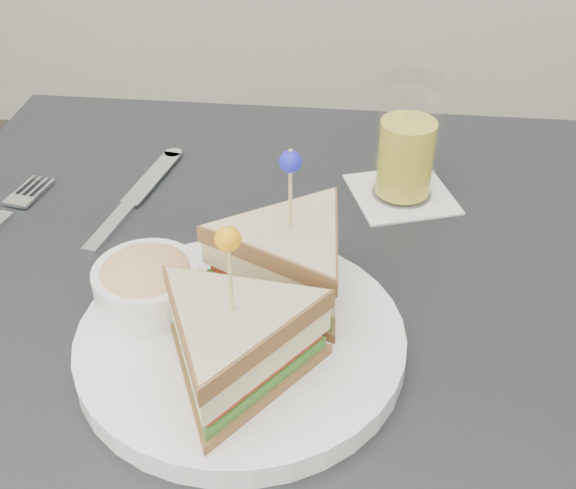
{
  "coord_description": "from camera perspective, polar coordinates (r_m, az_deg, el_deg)",
  "views": [
    {
      "loc": [
        0.07,
        -0.52,
        1.19
      ],
      "look_at": [
        0.01,
        0.01,
        0.8
      ],
      "focal_mm": 45.0,
      "sensor_mm": 36.0,
      "label": 1
    }
  ],
  "objects": [
    {
      "name": "cutlery_knife",
      "position": [
        0.82,
        -12.14,
        3.46
      ],
      "size": [
        0.06,
        0.22,
        0.01
      ],
      "rotation": [
        0.0,
        0.0,
        -0.18
      ],
      "color": "silver",
      "rests_on": "table"
    },
    {
      "name": "drink_set",
      "position": [
        0.8,
        9.35,
        7.57
      ],
      "size": [
        0.14,
        0.14,
        0.14
      ],
      "rotation": [
        0.0,
        0.0,
        0.33
      ],
      "color": "white",
      "rests_on": "table"
    },
    {
      "name": "table",
      "position": [
        0.73,
        -0.87,
        -8.41
      ],
      "size": [
        0.8,
        0.8,
        0.75
      ],
      "color": "black",
      "rests_on": "ground"
    },
    {
      "name": "plate_meal",
      "position": [
        0.6,
        -3.26,
        -4.9
      ],
      "size": [
        0.36,
        0.36,
        0.16
      ],
      "rotation": [
        0.0,
        0.0,
        0.41
      ],
      "color": "white",
      "rests_on": "table"
    }
  ]
}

